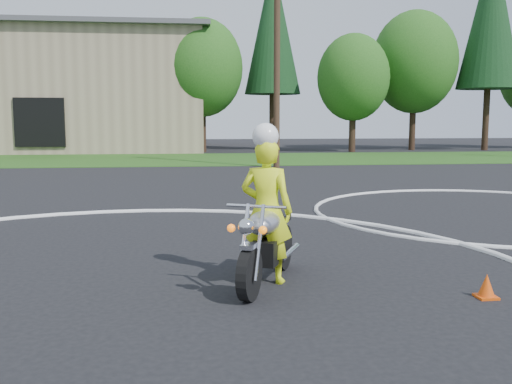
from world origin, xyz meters
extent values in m
cube|color=#1E4714|center=(0.00, 27.00, 0.01)|extent=(120.00, 10.00, 0.02)
torus|color=silver|center=(0.00, 3.00, 0.01)|extent=(12.12, 12.12, 0.12)
torus|color=silver|center=(8.00, 8.00, 0.01)|extent=(8.10, 8.10, 0.10)
cylinder|color=black|center=(1.77, 2.10, 0.33)|extent=(0.39, 0.65, 0.65)
cylinder|color=black|center=(2.39, 3.48, 0.33)|extent=(0.39, 0.65, 0.65)
cube|color=black|center=(2.10, 2.84, 0.43)|extent=(0.52, 0.67, 0.33)
ellipsoid|color=#AFAEB3|center=(2.01, 2.64, 0.85)|extent=(0.64, 0.79, 0.30)
cube|color=black|center=(2.24, 3.14, 0.80)|extent=(0.53, 0.71, 0.11)
cylinder|color=white|center=(1.71, 2.22, 0.71)|extent=(0.20, 0.38, 0.87)
cylinder|color=silver|center=(1.89, 2.14, 0.71)|extent=(0.20, 0.38, 0.87)
cube|color=silver|center=(1.76, 2.08, 0.67)|extent=(0.24, 0.28, 0.05)
cylinder|color=white|center=(1.88, 2.35, 1.11)|extent=(0.71, 0.35, 0.04)
sphere|color=silver|center=(1.72, 2.00, 0.92)|extent=(0.20, 0.20, 0.20)
sphere|color=orange|center=(1.55, 2.10, 0.89)|extent=(0.10, 0.10, 0.10)
sphere|color=orange|center=(1.91, 1.94, 0.89)|extent=(0.10, 0.10, 0.10)
cylinder|color=silver|center=(2.44, 3.16, 0.33)|extent=(0.44, 0.83, 0.09)
imported|color=#E9FF1A|center=(2.08, 2.89, 0.96)|extent=(0.83, 0.71, 1.92)
sphere|color=white|center=(2.06, 2.84, 1.95)|extent=(0.35, 0.35, 0.35)
cone|color=#DD490B|center=(4.65, 1.86, 0.15)|extent=(0.22, 0.22, 0.30)
cube|color=#DD490B|center=(4.65, 1.86, 0.01)|extent=(0.24, 0.24, 0.03)
cube|color=black|center=(-8.00, 31.90, 2.00)|extent=(3.00, 0.16, 3.00)
cylinder|color=#382619|center=(2.00, 34.00, 1.62)|extent=(0.44, 0.44, 3.24)
ellipsoid|color=#1E5116|center=(2.00, 34.00, 5.58)|extent=(5.40, 5.40, 6.48)
cylinder|color=#382619|center=(7.00, 36.00, 1.98)|extent=(0.44, 0.44, 3.96)
cone|color=black|center=(7.00, 36.00, 8.63)|extent=(3.96, 3.96, 9.35)
cylinder|color=#382619|center=(12.00, 33.00, 1.44)|extent=(0.44, 0.44, 2.88)
ellipsoid|color=#1E5116|center=(12.00, 33.00, 4.96)|extent=(4.80, 4.80, 5.76)
cylinder|color=#382619|center=(17.00, 35.00, 1.80)|extent=(0.44, 0.44, 3.60)
ellipsoid|color=#1E5116|center=(17.00, 35.00, 6.20)|extent=(6.00, 6.00, 7.20)
cylinder|color=#382619|center=(22.00, 34.00, 2.16)|extent=(0.44, 0.44, 4.32)
cone|color=black|center=(22.00, 34.00, 9.42)|extent=(4.32, 4.32, 10.20)
cylinder|color=#382619|center=(-2.00, 35.00, 1.44)|extent=(0.44, 0.44, 2.88)
ellipsoid|color=#1E5116|center=(-2.00, 35.00, 4.96)|extent=(4.80, 4.80, 5.76)
cylinder|color=#473321|center=(5.00, 21.00, 5.00)|extent=(0.28, 0.28, 10.00)
camera|label=1|loc=(1.07, -4.50, 2.16)|focal=40.00mm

